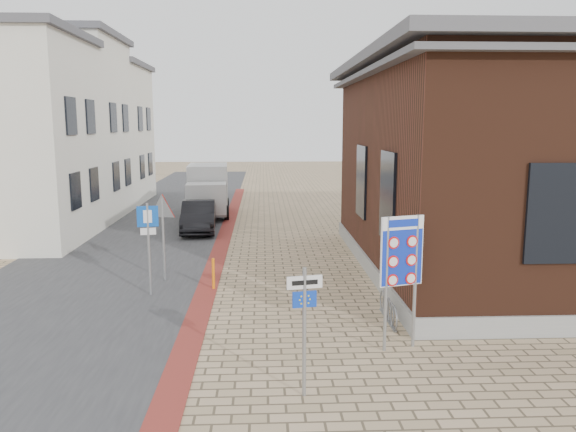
{
  "coord_description": "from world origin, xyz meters",
  "views": [
    {
      "loc": [
        -0.36,
        -10.69,
        4.72
      ],
      "look_at": [
        0.33,
        4.57,
        2.2
      ],
      "focal_mm": 35.0,
      "sensor_mm": 36.0,
      "label": 1
    }
  ],
  "objects_px": {
    "box_truck": "(208,190)",
    "border_sign": "(402,254)",
    "parking_sign": "(148,233)",
    "sedan": "(199,216)",
    "essen_sign": "(304,313)",
    "bollard": "(213,274)"
  },
  "relations": [
    {
      "from": "sedan",
      "to": "bollard",
      "type": "height_order",
      "value": "sedan"
    },
    {
      "from": "sedan",
      "to": "parking_sign",
      "type": "relative_size",
      "value": 1.58
    },
    {
      "from": "box_truck",
      "to": "parking_sign",
      "type": "distance_m",
      "value": 13.86
    },
    {
      "from": "essen_sign",
      "to": "sedan",
      "type": "bearing_deg",
      "value": 91.71
    },
    {
      "from": "box_truck",
      "to": "border_sign",
      "type": "xyz_separation_m",
      "value": [
        5.71,
        -17.85,
        0.72
      ]
    },
    {
      "from": "box_truck",
      "to": "border_sign",
      "type": "distance_m",
      "value": 18.76
    },
    {
      "from": "sedan",
      "to": "border_sign",
      "type": "distance_m",
      "value": 14.6
    },
    {
      "from": "box_truck",
      "to": "bollard",
      "type": "height_order",
      "value": "box_truck"
    },
    {
      "from": "parking_sign",
      "to": "box_truck",
      "type": "bearing_deg",
      "value": 77.73
    },
    {
      "from": "border_sign",
      "to": "bollard",
      "type": "bearing_deg",
      "value": 116.97
    },
    {
      "from": "box_truck",
      "to": "bollard",
      "type": "distance_m",
      "value": 13.45
    },
    {
      "from": "parking_sign",
      "to": "bollard",
      "type": "height_order",
      "value": "parking_sign"
    },
    {
      "from": "sedan",
      "to": "parking_sign",
      "type": "bearing_deg",
      "value": -95.83
    },
    {
      "from": "bollard",
      "to": "border_sign",
      "type": "bearing_deg",
      "value": -46.3
    },
    {
      "from": "box_truck",
      "to": "essen_sign",
      "type": "bearing_deg",
      "value": -83.25
    },
    {
      "from": "border_sign",
      "to": "bollard",
      "type": "height_order",
      "value": "border_sign"
    },
    {
      "from": "essen_sign",
      "to": "parking_sign",
      "type": "bearing_deg",
      "value": 111.34
    },
    {
      "from": "border_sign",
      "to": "parking_sign",
      "type": "bearing_deg",
      "value": 129.58
    },
    {
      "from": "bollard",
      "to": "sedan",
      "type": "bearing_deg",
      "value": 98.97
    },
    {
      "from": "sedan",
      "to": "bollard",
      "type": "bearing_deg",
      "value": -85.02
    },
    {
      "from": "sedan",
      "to": "essen_sign",
      "type": "bearing_deg",
      "value": -81.04
    },
    {
      "from": "sedan",
      "to": "essen_sign",
      "type": "relative_size",
      "value": 1.77
    }
  ]
}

